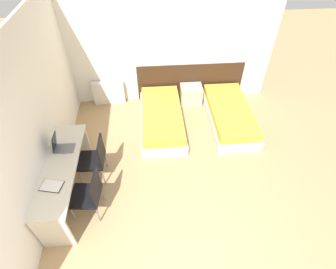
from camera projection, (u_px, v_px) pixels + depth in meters
The scene contains 12 objects.
wall_back at pixel (161, 47), 5.70m from camera, with size 5.06×0.05×2.70m.
wall_left at pixel (38, 115), 4.07m from camera, with size 0.05×5.20×2.70m.
headboard_panel at pixel (190, 82), 6.34m from camera, with size 2.54×0.03×0.91m.
bed_near_window at pixel (162, 118), 5.77m from camera, with size 0.93×1.94×0.41m.
bed_near_door at pixel (229, 115), 5.85m from camera, with size 0.93×1.94×0.41m.
nightstand at pixel (191, 95), 6.34m from camera, with size 0.51×0.38×0.47m.
radiator at pixel (109, 93), 6.28m from camera, with size 0.74×0.12×0.60m.
desk at pixel (63, 172), 4.21m from camera, with size 0.53×1.88×0.77m.
chair_near_laptop at pixel (95, 158), 4.56m from camera, with size 0.46×0.46×0.90m.
chair_near_notebook at pixel (89, 194), 4.05m from camera, with size 0.49×0.49×0.90m.
laptop at pixel (61, 146), 4.29m from camera, with size 0.32×0.22×0.33m.
open_notebook at pixel (52, 186), 3.81m from camera, with size 0.35×0.28×0.02m.
Camera 1 is at (-0.28, -1.17, 3.98)m, focal length 28.00 mm.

